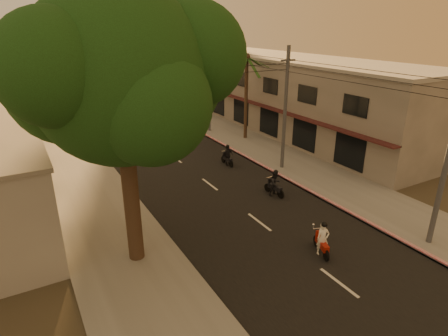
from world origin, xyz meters
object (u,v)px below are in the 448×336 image
Objects in this scene: scooter_mid_a at (275,184)px; broadleaf_tree at (128,75)px; parked_car at (152,109)px; scooter_red at (323,239)px; palm_tree at (247,62)px; scooter_mid_b at (227,156)px; scooter_far_a at (145,123)px.

broadleaf_tree is at bearing -172.21° from scooter_mid_a.
scooter_red is at bearing -93.93° from parked_car.
palm_tree is 16.06m from parked_car.
parked_car is (0.73, 19.37, -0.05)m from scooter_mid_b.
palm_tree is at bearing -46.69° from scooter_far_a.
broadleaf_tree is 11.49m from scooter_red.
scooter_mid_a is (-5.13, -11.56, -6.35)m from palm_tree.
scooter_mid_a is at bearing 13.60° from broadleaf_tree.
scooter_mid_b is (9.58, 8.55, -7.73)m from broadleaf_tree.
parked_car is (10.31, 27.92, -7.77)m from broadleaf_tree.
palm_tree is 1.91× the size of parked_car.
palm_tree is at bearing 60.27° from scooter_mid_a.
scooter_mid_b is at bearing -80.74° from scooter_far_a.
palm_tree reaches higher than parked_car.
scooter_mid_a is 25.64m from parked_car.
broadleaf_tree is 7.07× the size of scooter_mid_b.
broadleaf_tree is at bearing -109.80° from scooter_far_a.
scooter_mid_b is at bearing 101.96° from scooter_red.
scooter_far_a is at bearing 111.95° from scooter_red.
scooter_mid_a is 1.05× the size of scooter_mid_b.
broadleaf_tree is at bearing -109.15° from parked_car.
scooter_mid_a is 1.03× the size of scooter_far_a.
scooter_mid_b is (0.09, 6.26, -0.05)m from scooter_mid_a.
broadleaf_tree is 14.99m from scooter_mid_b.
broadleaf_tree reaches higher than palm_tree.
scooter_far_a reaches higher than scooter_mid_b.
parked_car is (0.83, 25.63, -0.10)m from scooter_mid_a.
palm_tree reaches higher than scooter_mid_a.
scooter_red is 12.86m from scooter_mid_b.
broadleaf_tree reaches higher than scooter_mid_a.
broadleaf_tree is 30.77m from parked_car.
scooter_far_a is 0.41× the size of parked_car.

